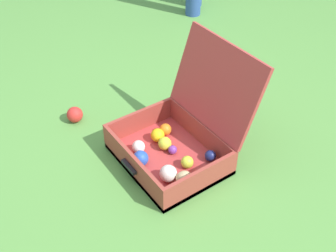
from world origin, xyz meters
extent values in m
plane|color=#569342|center=(0.00, 0.00, 0.00)|extent=(16.00, 16.00, 0.00)
cube|color=#B23838|center=(-0.06, 0.03, 0.01)|extent=(0.53, 0.42, 0.03)
cube|color=#9E3D33|center=(-0.32, 0.03, 0.07)|extent=(0.02, 0.42, 0.15)
cube|color=#9E3D33|center=(0.19, 0.03, 0.07)|extent=(0.02, 0.42, 0.15)
cube|color=#9E3D33|center=(-0.06, -0.17, 0.07)|extent=(0.49, 0.02, 0.15)
cube|color=#9E3D33|center=(-0.06, 0.23, 0.07)|extent=(0.49, 0.02, 0.15)
cube|color=#B23838|center=(-0.06, 0.31, 0.34)|extent=(0.53, 0.15, 0.40)
cube|color=black|center=(-0.06, -0.19, 0.08)|extent=(0.11, 0.02, 0.02)
sphere|color=blue|center=(-0.09, -0.11, 0.06)|extent=(0.08, 0.08, 0.08)
sphere|color=#CCDB38|center=(-0.12, 0.05, 0.06)|extent=(0.07, 0.07, 0.07)
sphere|color=white|center=(0.07, -0.06, 0.07)|extent=(0.08, 0.08, 0.08)
sphere|color=#D1B784|center=(0.14, -0.02, 0.06)|extent=(0.08, 0.08, 0.08)
sphere|color=#CCDB38|center=(0.05, 0.07, 0.06)|extent=(0.06, 0.06, 0.06)
sphere|color=orange|center=(-0.21, 0.12, 0.06)|extent=(0.06, 0.06, 0.06)
sphere|color=yellow|center=(-0.19, 0.06, 0.06)|extent=(0.07, 0.07, 0.07)
sphere|color=navy|center=(0.08, 0.19, 0.05)|extent=(0.06, 0.06, 0.06)
sphere|color=purple|center=(-0.07, 0.06, 0.05)|extent=(0.04, 0.04, 0.04)
sphere|color=white|center=(-0.17, -0.07, 0.06)|extent=(0.07, 0.07, 0.07)
sphere|color=red|center=(-0.61, -0.21, 0.04)|extent=(0.09, 0.09, 0.09)
camera|label=1|loc=(1.17, -0.83, 1.47)|focal=45.03mm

